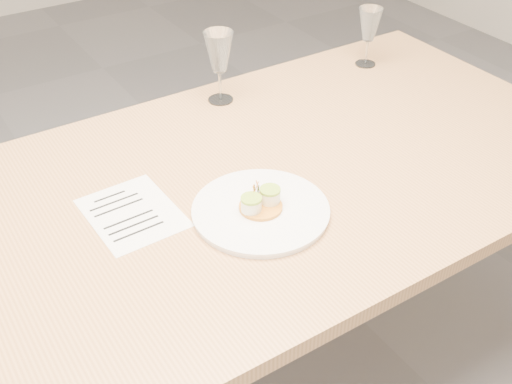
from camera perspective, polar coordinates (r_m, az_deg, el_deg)
dining_table at (r=1.56m, az=-7.80°, el=-3.38°), size 2.40×1.00×0.75m
dinner_plate at (r=1.48m, az=0.44°, el=-1.56°), size 0.32×0.32×0.08m
recipe_sheet at (r=1.52m, az=-10.96°, el=-1.85°), size 0.20×0.25×0.00m
wine_glass_1 at (r=1.89m, az=-3.31°, el=12.20°), size 0.09×0.09×0.22m
wine_glass_2 at (r=2.15m, az=10.05°, el=14.34°), size 0.08×0.08×0.19m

